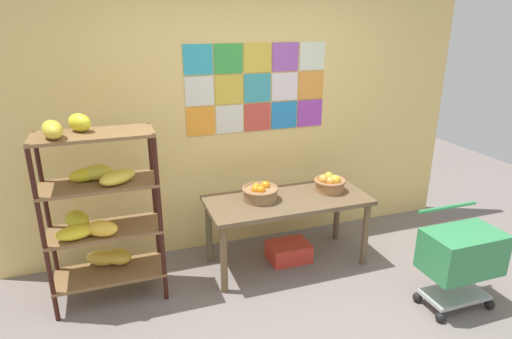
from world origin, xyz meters
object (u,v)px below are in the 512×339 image
at_px(banana_shelf_unit, 97,206).
at_px(produce_crate_under_table, 289,251).
at_px(shopping_cart, 461,255).
at_px(fruit_basket_back_left, 330,183).
at_px(fruit_basket_back_right, 260,192).
at_px(display_table, 287,207).

relative_size(banana_shelf_unit, produce_crate_under_table, 4.00).
bearing_deg(shopping_cart, banana_shelf_unit, 166.11).
bearing_deg(fruit_basket_back_left, banana_shelf_unit, -178.65).
bearing_deg(banana_shelf_unit, shopping_cart, -21.41).
bearing_deg(fruit_basket_back_left, fruit_basket_back_right, 178.66).
height_order(fruit_basket_back_right, fruit_basket_back_left, fruit_basket_back_left).
xyz_separation_m(fruit_basket_back_right, produce_crate_under_table, (0.29, -0.01, -0.65)).
bearing_deg(fruit_basket_back_left, shopping_cart, -61.76).
bearing_deg(produce_crate_under_table, display_table, -140.40).
bearing_deg(display_table, fruit_basket_back_right, 168.56).
xyz_separation_m(display_table, shopping_cart, (1.03, -1.05, -0.12)).
height_order(fruit_basket_back_left, produce_crate_under_table, fruit_basket_back_left).
height_order(fruit_basket_back_left, shopping_cart, fruit_basket_back_left).
relative_size(fruit_basket_back_right, fruit_basket_back_left, 1.10).
distance_m(display_table, produce_crate_under_table, 0.50).
bearing_deg(shopping_cart, fruit_basket_back_right, 146.66).
relative_size(display_table, shopping_cart, 1.86).
xyz_separation_m(display_table, fruit_basket_back_right, (-0.25, 0.05, 0.15)).
bearing_deg(fruit_basket_back_right, banana_shelf_unit, -177.30).
bearing_deg(produce_crate_under_table, banana_shelf_unit, -178.26).
relative_size(fruit_basket_back_left, shopping_cart, 0.37).
relative_size(fruit_basket_back_right, produce_crate_under_table, 0.85).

